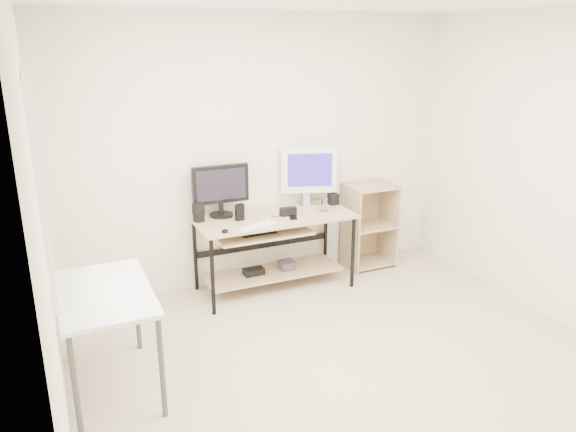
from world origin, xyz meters
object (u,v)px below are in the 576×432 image
(desk, at_px, (272,237))
(side_table, at_px, (105,302))
(shelf_unit, at_px, (367,224))
(audio_controller, at_px, (240,212))
(white_imac, at_px, (309,171))
(black_monitor, at_px, (220,187))

(desk, distance_m, side_table, 1.97)
(shelf_unit, relative_size, audio_controller, 5.81)
(shelf_unit, xyz_separation_m, audio_controller, (-1.49, -0.16, 0.38))
(side_table, xyz_separation_m, audio_controller, (1.34, 1.06, 0.16))
(desk, distance_m, shelf_unit, 1.19)
(desk, relative_size, shelf_unit, 1.67)
(side_table, bearing_deg, desk, 32.65)
(desk, xyz_separation_m, white_imac, (0.49, 0.20, 0.55))
(desk, xyz_separation_m, side_table, (-1.65, -1.06, 0.13))
(shelf_unit, xyz_separation_m, white_imac, (-0.69, 0.04, 0.64))
(black_monitor, bearing_deg, side_table, -133.19)
(shelf_unit, height_order, audio_controller, audio_controller)
(shelf_unit, bearing_deg, side_table, -156.67)
(desk, xyz_separation_m, audio_controller, (-0.32, -0.00, 0.29))
(shelf_unit, distance_m, white_imac, 0.94)
(desk, relative_size, black_monitor, 2.79)
(desk, height_order, side_table, same)
(desk, relative_size, side_table, 1.50)
(side_table, bearing_deg, white_imac, 30.39)
(side_table, bearing_deg, shelf_unit, 23.33)
(desk, relative_size, audio_controller, 9.68)
(side_table, bearing_deg, audio_controller, 38.34)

